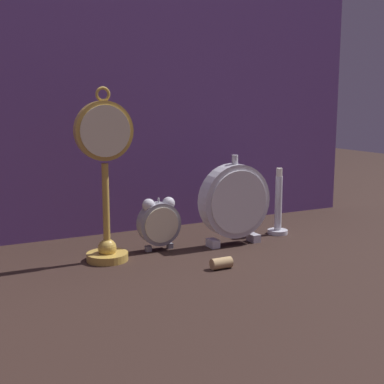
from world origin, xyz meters
name	(u,v)px	position (x,y,z in m)	size (l,w,h in m)	color
ground_plane	(210,262)	(0.00, 0.00, 0.00)	(4.00, 4.00, 0.00)	black
fabric_backdrop_drape	(146,72)	(0.00, 0.33, 0.39)	(1.21, 0.01, 0.78)	#6B478E
pocket_watch_on_stand	(105,179)	(-0.18, 0.11, 0.17)	(0.12, 0.09, 0.35)	gold
alarm_clock_twin_bell	(159,221)	(-0.06, 0.13, 0.06)	(0.09, 0.03, 0.12)	gray
mantel_clock_silver	(235,201)	(0.11, 0.09, 0.10)	(0.17, 0.04, 0.20)	silver
brass_candlestick	(278,212)	(0.26, 0.13, 0.06)	(0.05, 0.05, 0.16)	silver
wine_cork	(220,263)	(0.00, -0.05, 0.01)	(0.02, 0.02, 0.04)	tan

